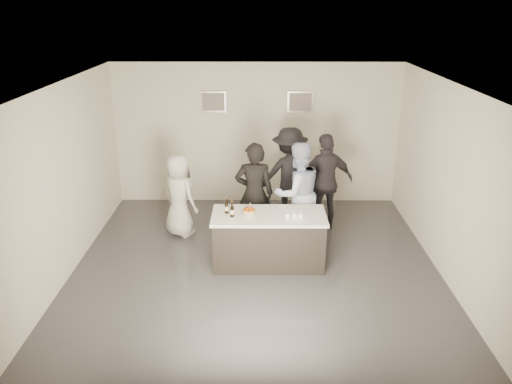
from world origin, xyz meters
TOP-DOWN VIEW (x-y plane):
  - floor at (0.00, 0.00)m, footprint 6.00×6.00m
  - ceiling at (0.00, 0.00)m, footprint 6.00×6.00m
  - wall_back at (0.00, 3.00)m, footprint 6.00×0.04m
  - wall_front at (0.00, -3.00)m, footprint 6.00×0.04m
  - wall_left at (-3.00, 0.00)m, footprint 0.04×6.00m
  - wall_right at (3.00, 0.00)m, footprint 0.04×6.00m
  - picture_left at (-0.90, 2.97)m, footprint 0.54×0.04m
  - picture_right at (0.90, 2.97)m, footprint 0.54×0.04m
  - bar_counter at (0.21, 0.14)m, footprint 1.86×0.86m
  - cake at (-0.11, 0.15)m, footprint 0.21×0.21m
  - beer_bottle_a at (-0.48, 0.18)m, footprint 0.07×0.07m
  - beer_bottle_b at (-0.38, 0.04)m, footprint 0.07×0.07m
  - tumbler_cluster at (0.62, 0.06)m, footprint 0.30×0.19m
  - candles at (-0.16, -0.19)m, footprint 0.24×0.08m
  - person_main_black at (-0.03, 0.94)m, footprint 0.70×0.47m
  - person_main_blue at (0.74, 0.99)m, footprint 1.11×1.00m
  - person_guest_left at (-1.43, 1.27)m, footprint 0.90×0.87m
  - person_guest_right at (1.31, 1.58)m, footprint 1.19×0.76m
  - person_guest_back at (0.65, 2.02)m, footprint 1.29×0.83m

SIDE VIEW (x-z plane):
  - floor at x=0.00m, z-range 0.00..0.00m
  - bar_counter at x=0.21m, z-range 0.00..0.90m
  - person_guest_left at x=-1.43m, z-range 0.00..1.56m
  - candles at x=-0.16m, z-range 0.90..0.91m
  - cake at x=-0.11m, z-range 0.90..0.97m
  - person_main_blue at x=0.74m, z-range 0.00..1.88m
  - tumbler_cluster at x=0.62m, z-range 0.90..0.98m
  - person_guest_right at x=1.31m, z-range 0.00..1.88m
  - person_guest_back at x=0.65m, z-range 0.00..1.89m
  - person_main_black at x=-0.03m, z-range 0.00..1.89m
  - beer_bottle_a at x=-0.48m, z-range 0.90..1.16m
  - beer_bottle_b at x=-0.38m, z-range 0.90..1.16m
  - wall_back at x=0.00m, z-range 0.00..3.00m
  - wall_front at x=0.00m, z-range 0.00..3.00m
  - wall_left at x=-3.00m, z-range 0.00..3.00m
  - wall_right at x=3.00m, z-range 0.00..3.00m
  - picture_left at x=-0.90m, z-range 1.98..2.42m
  - picture_right at x=0.90m, z-range 1.98..2.42m
  - ceiling at x=0.00m, z-range 3.00..3.00m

